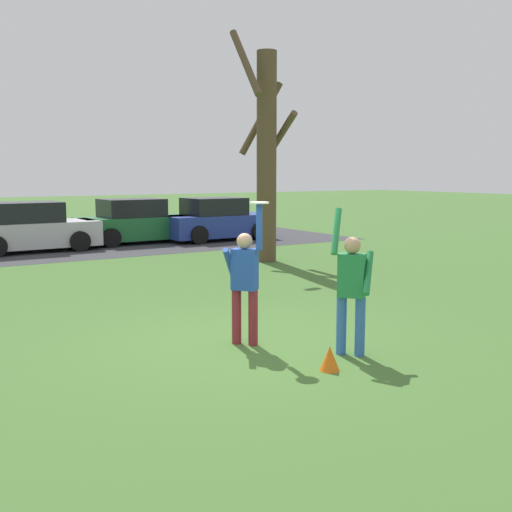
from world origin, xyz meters
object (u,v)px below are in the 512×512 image
Objects in this scene: person_defender at (351,285)px; parked_car_green at (135,223)px; frisbee_disc at (259,203)px; person_catcher at (245,279)px; parked_car_blue at (217,221)px; bare_tree_tall at (266,152)px; field_cone_orange at (330,358)px; parked_car_silver at (30,229)px.

person_defender is 14.88m from parked_car_green.
person_defender is at bearing -51.98° from frisbee_disc.
parked_car_blue is (6.45, 12.68, -0.25)m from person_catcher.
person_catcher is 1.13m from frisbee_disc.
parked_car_blue is at bearing -15.02° from parked_car_green.
person_catcher is at bearing -125.21° from bare_tree_tall.
person_catcher is 1.57m from person_defender.
bare_tree_tall is 20.11× the size of field_cone_orange.
parked_car_green is at bearing -47.82° from person_defender.
person_defender is 9.44m from bare_tree_tall.
person_catcher is at bearing 128.02° from frisbee_disc.
parked_car_silver is 12.90× the size of field_cone_orange.
parked_car_blue is (5.49, 13.92, -0.25)m from person_defender.
person_catcher is 14.23m from parked_car_blue.
frisbee_disc is 0.07× the size of parked_car_silver.
parked_car_silver is (-1.21, 14.14, -0.25)m from person_defender.
person_catcher is 13.88m from parked_car_green.
person_defender is at bearing -0.00° from person_catcher.
frisbee_disc is 14.08m from parked_car_green.
parked_car_silver is at bearing 131.65° from bare_tree_tall.
parked_car_silver is 3.78m from parked_car_green.
person_catcher is 7.45× the size of frisbee_disc.
person_defender reaches higher than parked_car_blue.
parked_car_green is (3.36, 13.60, -1.37)m from frisbee_disc.
person_catcher reaches higher than field_cone_orange.
frisbee_disc is 14.39m from parked_car_blue.
frisbee_disc reaches higher than person_defender.
parked_car_silver is 8.19m from bare_tree_tall.
person_defender is 1.74m from frisbee_disc.
frisbee_disc is at bearing -104.77° from parked_car_green.
parked_car_green is at bearing 127.37° from person_catcher.
parked_car_silver is at bearing 143.06° from person_catcher.
parked_car_silver is at bearing 91.67° from frisbee_disc.
field_cone_orange is (0.53, -14.52, -0.57)m from parked_car_silver.
parked_car_blue is at bearing 115.02° from person_catcher.
person_defender is 0.32× the size of bare_tree_tall.
bare_tree_tall is at bearing -49.24° from parked_car_silver.
parked_car_blue is 15.58m from field_cone_orange.
bare_tree_tall reaches higher than person_catcher.
parked_car_blue is 6.29m from bare_tree_tall.
frisbee_disc reaches higher than parked_car_green.
parked_car_green is at bearing 7.05° from parked_car_silver.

